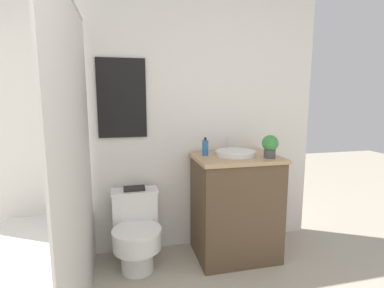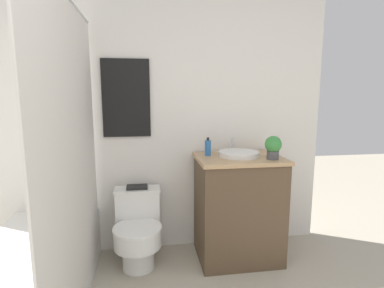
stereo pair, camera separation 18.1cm
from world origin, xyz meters
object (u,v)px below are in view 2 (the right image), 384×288
Objects in this scene: soap_bottle at (208,148)px; potted_plant at (273,146)px; toilet at (138,229)px; sink at (239,154)px; book_on_tank at (137,187)px.

soap_bottle is 0.53m from potted_plant.
toilet is 1.29m from potted_plant.
sink is at bearing 0.62° from toilet.
potted_plant is at bearing -34.50° from sink.
toilet is 3.50× the size of book_on_tank.
soap_bottle is at bearing 165.41° from sink.
soap_bottle reaches higher than book_on_tank.
book_on_tank is at bearing 174.35° from soap_bottle.
book_on_tank is (-0.60, 0.06, -0.33)m from soap_bottle.
potted_plant reaches higher than toilet.
soap_bottle is 0.69m from book_on_tank.
soap_bottle reaches higher than sink.
soap_bottle is 0.82× the size of potted_plant.
potted_plant is at bearing -24.98° from soap_bottle.
sink is 2.00× the size of potted_plant.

